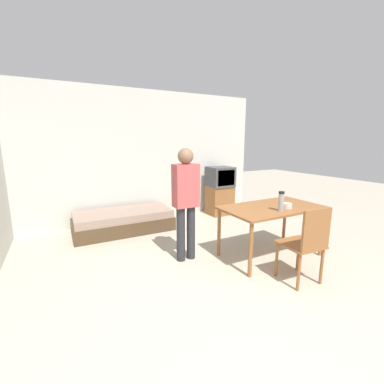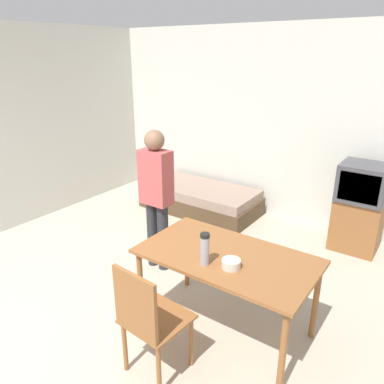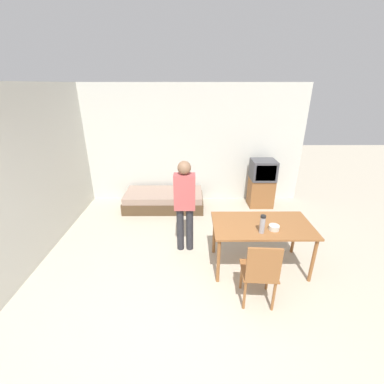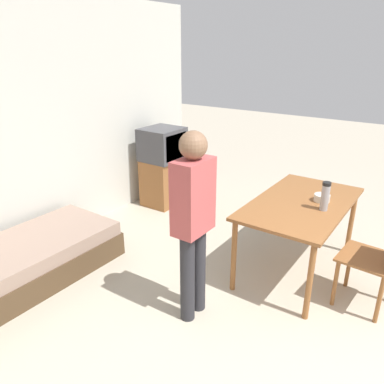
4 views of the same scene
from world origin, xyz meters
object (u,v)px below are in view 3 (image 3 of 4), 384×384
at_px(dining_table, 262,229).
at_px(thermos_flask, 262,223).
at_px(wooden_chair, 261,271).
at_px(person_standing, 185,201).
at_px(daybed, 164,200).
at_px(mate_bowl, 274,228).
at_px(tv, 262,183).

xyz_separation_m(dining_table, thermos_flask, (-0.07, -0.23, 0.23)).
xyz_separation_m(wooden_chair, person_standing, (-0.96, 1.24, 0.38)).
xyz_separation_m(daybed, dining_table, (1.68, -2.08, 0.48)).
bearing_deg(person_standing, mate_bowl, -25.58).
relative_size(person_standing, thermos_flask, 5.89).
height_order(dining_table, thermos_flask, thermos_flask).
bearing_deg(person_standing, wooden_chair, -52.31).
xyz_separation_m(tv, mate_bowl, (-0.45, -2.35, 0.22)).
bearing_deg(tv, wooden_chair, -104.57).
relative_size(tv, person_standing, 0.69).
relative_size(thermos_flask, mate_bowl, 1.80).
xyz_separation_m(person_standing, mate_bowl, (1.28, -0.61, -0.13)).
bearing_deg(wooden_chair, dining_table, 75.59).
height_order(person_standing, thermos_flask, person_standing).
height_order(daybed, dining_table, dining_table).
height_order(tv, person_standing, person_standing).
bearing_deg(daybed, dining_table, -51.09).
relative_size(person_standing, mate_bowl, 10.60).
xyz_separation_m(daybed, thermos_flask, (1.61, -2.31, 0.70)).
distance_m(thermos_flask, mate_bowl, 0.24).
bearing_deg(thermos_flask, dining_table, 72.38).
distance_m(tv, dining_table, 2.28).
bearing_deg(person_standing, dining_table, -21.80).
bearing_deg(mate_bowl, tv, 79.16).
bearing_deg(daybed, thermos_flask, -55.15).
bearing_deg(dining_table, thermos_flask, -107.62).
bearing_deg(daybed, tv, 3.07).
height_order(daybed, person_standing, person_standing).
relative_size(tv, wooden_chair, 1.16).
relative_size(tv, dining_table, 0.75).
bearing_deg(thermos_flask, mate_bowl, 21.47).
bearing_deg(mate_bowl, dining_table, 129.52).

